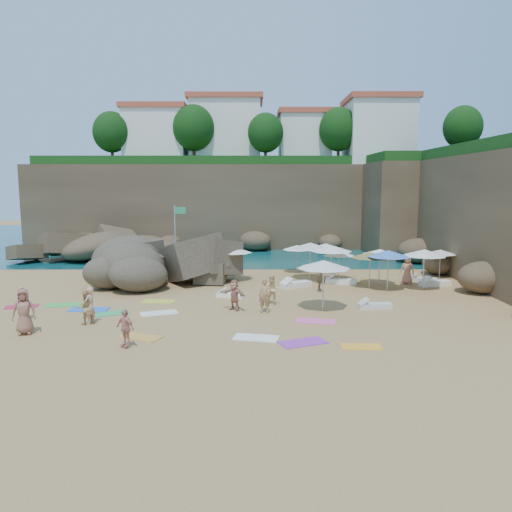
{
  "coord_description": "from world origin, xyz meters",
  "views": [
    {
      "loc": [
        1.88,
        -25.81,
        6.14
      ],
      "look_at": [
        2.0,
        3.0,
        2.0
      ],
      "focal_mm": 35.0,
      "sensor_mm": 36.0,
      "label": 1
    }
  ],
  "objects_px": {
    "rock_outcrop": "(168,283)",
    "lounger_0": "(296,285)",
    "person_stand_0": "(22,303)",
    "parasol_1": "(339,253)",
    "parasol_0": "(297,247)",
    "person_stand_3": "(320,279)",
    "person_stand_6": "(90,305)",
    "person_stand_2": "(191,254)",
    "person_stand_1": "(86,308)",
    "flag_pole": "(177,227)",
    "person_stand_4": "(407,270)",
    "parasol_2": "(331,248)",
    "person_stand_5": "(206,258)"
  },
  "relations": [
    {
      "from": "lounger_0",
      "to": "person_stand_0",
      "type": "distance_m",
      "value": 14.99
    },
    {
      "from": "rock_outcrop",
      "to": "flag_pole",
      "type": "height_order",
      "value": "flag_pole"
    },
    {
      "from": "person_stand_4",
      "to": "parasol_1",
      "type": "bearing_deg",
      "value": -168.67
    },
    {
      "from": "parasol_1",
      "to": "person_stand_4",
      "type": "distance_m",
      "value": 4.35
    },
    {
      "from": "person_stand_3",
      "to": "person_stand_6",
      "type": "xyz_separation_m",
      "value": [
        -11.09,
        -6.73,
        0.1
      ]
    },
    {
      "from": "rock_outcrop",
      "to": "parasol_0",
      "type": "distance_m",
      "value": 9.4
    },
    {
      "from": "flag_pole",
      "to": "person_stand_3",
      "type": "height_order",
      "value": "flag_pole"
    },
    {
      "from": "flag_pole",
      "to": "parasol_2",
      "type": "relative_size",
      "value": 1.79
    },
    {
      "from": "parasol_0",
      "to": "person_stand_0",
      "type": "xyz_separation_m",
      "value": [
        -13.57,
        -12.31,
        -1.0
      ]
    },
    {
      "from": "flag_pole",
      "to": "person_stand_4",
      "type": "height_order",
      "value": "flag_pole"
    },
    {
      "from": "rock_outcrop",
      "to": "person_stand_3",
      "type": "relative_size",
      "value": 5.04
    },
    {
      "from": "parasol_1",
      "to": "person_stand_5",
      "type": "height_order",
      "value": "parasol_1"
    },
    {
      "from": "parasol_0",
      "to": "person_stand_6",
      "type": "height_order",
      "value": "parasol_0"
    },
    {
      "from": "rock_outcrop",
      "to": "lounger_0",
      "type": "xyz_separation_m",
      "value": [
        7.92,
        -1.22,
        0.15
      ]
    },
    {
      "from": "person_stand_0",
      "to": "person_stand_4",
      "type": "bearing_deg",
      "value": -2.24
    },
    {
      "from": "person_stand_0",
      "to": "person_stand_1",
      "type": "distance_m",
      "value": 3.17
    },
    {
      "from": "person_stand_4",
      "to": "rock_outcrop",
      "type": "bearing_deg",
      "value": -150.9
    },
    {
      "from": "person_stand_1",
      "to": "person_stand_5",
      "type": "bearing_deg",
      "value": -130.96
    },
    {
      "from": "flag_pole",
      "to": "person_stand_6",
      "type": "height_order",
      "value": "flag_pole"
    },
    {
      "from": "person_stand_4",
      "to": "person_stand_0",
      "type": "bearing_deg",
      "value": -127.5
    },
    {
      "from": "person_stand_6",
      "to": "person_stand_4",
      "type": "bearing_deg",
      "value": 136.6
    },
    {
      "from": "parasol_1",
      "to": "person_stand_0",
      "type": "height_order",
      "value": "parasol_1"
    },
    {
      "from": "parasol_0",
      "to": "person_stand_2",
      "type": "distance_m",
      "value": 8.57
    },
    {
      "from": "flag_pole",
      "to": "person_stand_0",
      "type": "relative_size",
      "value": 2.93
    },
    {
      "from": "person_stand_3",
      "to": "person_stand_6",
      "type": "height_order",
      "value": "person_stand_6"
    },
    {
      "from": "parasol_2",
      "to": "person_stand_5",
      "type": "distance_m",
      "value": 9.48
    },
    {
      "from": "flag_pole",
      "to": "parasol_0",
      "type": "xyz_separation_m",
      "value": [
        8.87,
        -3.27,
        -1.13
      ]
    },
    {
      "from": "parasol_2",
      "to": "person_stand_6",
      "type": "height_order",
      "value": "parasol_2"
    },
    {
      "from": "parasol_1",
      "to": "person_stand_6",
      "type": "height_order",
      "value": "parasol_1"
    },
    {
      "from": "lounger_0",
      "to": "person_stand_0",
      "type": "bearing_deg",
      "value": 176.56
    },
    {
      "from": "person_stand_2",
      "to": "flag_pole",
      "type": "bearing_deg",
      "value": 36.33
    },
    {
      "from": "parasol_1",
      "to": "person_stand_5",
      "type": "bearing_deg",
      "value": 159.24
    },
    {
      "from": "rock_outcrop",
      "to": "flag_pole",
      "type": "distance_m",
      "value": 7.64
    },
    {
      "from": "person_stand_2",
      "to": "person_stand_4",
      "type": "distance_m",
      "value": 16.13
    },
    {
      "from": "person_stand_4",
      "to": "parasol_2",
      "type": "bearing_deg",
      "value": -152.11
    },
    {
      "from": "person_stand_0",
      "to": "person_stand_5",
      "type": "relative_size",
      "value": 0.85
    },
    {
      "from": "parasol_0",
      "to": "person_stand_4",
      "type": "bearing_deg",
      "value": -31.84
    },
    {
      "from": "parasol_0",
      "to": "person_stand_5",
      "type": "bearing_deg",
      "value": 173.76
    },
    {
      "from": "person_stand_0",
      "to": "person_stand_4",
      "type": "distance_m",
      "value": 21.71
    },
    {
      "from": "parasol_0",
      "to": "parasol_1",
      "type": "xyz_separation_m",
      "value": [
        2.46,
        -2.66,
        -0.05
      ]
    },
    {
      "from": "parasol_2",
      "to": "person_stand_4",
      "type": "bearing_deg",
      "value": -2.2
    },
    {
      "from": "rock_outcrop",
      "to": "person_stand_5",
      "type": "height_order",
      "value": "person_stand_5"
    },
    {
      "from": "rock_outcrop",
      "to": "person_stand_0",
      "type": "relative_size",
      "value": 4.73
    },
    {
      "from": "person_stand_3",
      "to": "person_stand_5",
      "type": "distance_m",
      "value": 10.0
    },
    {
      "from": "lounger_0",
      "to": "parasol_2",
      "type": "bearing_deg",
      "value": -6.08
    },
    {
      "from": "parasol_0",
      "to": "person_stand_2",
      "type": "xyz_separation_m",
      "value": [
        -7.82,
        3.39,
        -0.94
      ]
    },
    {
      "from": "parasol_0",
      "to": "parasol_2",
      "type": "relative_size",
      "value": 0.81
    },
    {
      "from": "parasol_2",
      "to": "person_stand_2",
      "type": "relative_size",
      "value": 1.52
    },
    {
      "from": "person_stand_0",
      "to": "parasol_1",
      "type": "bearing_deg",
      "value": 6.39
    },
    {
      "from": "parasol_1",
      "to": "person_stand_0",
      "type": "xyz_separation_m",
      "value": [
        -16.03,
        -9.65,
        -0.96
      ]
    }
  ]
}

